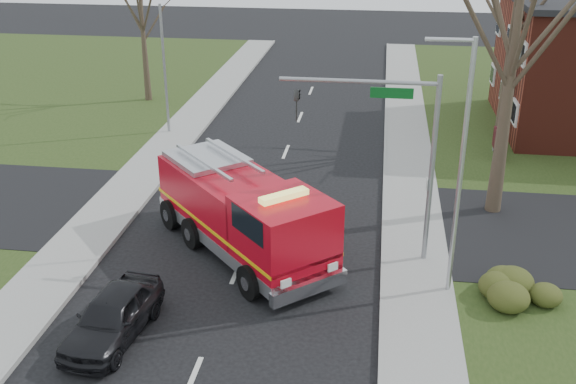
# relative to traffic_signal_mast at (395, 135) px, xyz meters

# --- Properties ---
(ground) EXTENTS (120.00, 120.00, 0.00)m
(ground) POSITION_rel_traffic_signal_mast_xyz_m (-5.21, -1.50, -4.71)
(ground) COLOR black
(ground) RESTS_ON ground
(sidewalk_right) EXTENTS (2.40, 80.00, 0.15)m
(sidewalk_right) POSITION_rel_traffic_signal_mast_xyz_m (0.99, -1.50, -4.63)
(sidewalk_right) COLOR gray
(sidewalk_right) RESTS_ON ground
(sidewalk_left) EXTENTS (2.40, 80.00, 0.15)m
(sidewalk_left) POSITION_rel_traffic_signal_mast_xyz_m (-11.41, -1.50, -4.63)
(sidewalk_left) COLOR gray
(sidewalk_left) RESTS_ON ground
(health_center_sign) EXTENTS (0.12, 2.00, 1.40)m
(health_center_sign) POSITION_rel_traffic_signal_mast_xyz_m (5.29, 11.00, -3.83)
(health_center_sign) COLOR #420F15
(health_center_sign) RESTS_ON ground
(hedge_corner) EXTENTS (2.80, 2.00, 0.90)m
(hedge_corner) POSITION_rel_traffic_signal_mast_xyz_m (3.79, -2.50, -4.13)
(hedge_corner) COLOR #333A15
(hedge_corner) RESTS_ON lawn_right
(bare_tree_near) EXTENTS (6.00, 6.00, 12.00)m
(bare_tree_near) POSITION_rel_traffic_signal_mast_xyz_m (4.29, 4.50, 2.71)
(bare_tree_near) COLOR #392C22
(bare_tree_near) RESTS_ON ground
(bare_tree_far) EXTENTS (5.25, 5.25, 10.50)m
(bare_tree_far) POSITION_rel_traffic_signal_mast_xyz_m (5.79, 13.50, 1.78)
(bare_tree_far) COLOR #392C22
(bare_tree_far) RESTS_ON ground
(bare_tree_left) EXTENTS (4.50, 4.50, 9.00)m
(bare_tree_left) POSITION_rel_traffic_signal_mast_xyz_m (-15.21, 18.50, 0.86)
(bare_tree_left) COLOR #392C22
(bare_tree_left) RESTS_ON ground
(traffic_signal_mast) EXTENTS (5.29, 0.18, 6.80)m
(traffic_signal_mast) POSITION_rel_traffic_signal_mast_xyz_m (0.00, 0.00, 0.00)
(traffic_signal_mast) COLOR gray
(traffic_signal_mast) RESTS_ON ground
(streetlight_pole) EXTENTS (1.48, 0.16, 8.40)m
(streetlight_pole) POSITION_rel_traffic_signal_mast_xyz_m (1.93, -2.00, -0.16)
(streetlight_pole) COLOR #B7BABF
(streetlight_pole) RESTS_ON ground
(utility_pole_far) EXTENTS (0.14, 0.14, 7.00)m
(utility_pole_far) POSITION_rel_traffic_signal_mast_xyz_m (-12.01, 12.50, -1.21)
(utility_pole_far) COLOR gray
(utility_pole_far) RESTS_ON ground
(fire_engine) EXTENTS (7.64, 8.09, 3.36)m
(fire_engine) POSITION_rel_traffic_signal_mast_xyz_m (-5.19, -0.27, -3.19)
(fire_engine) COLOR #B20817
(fire_engine) RESTS_ON ground
(parked_car_maroon) EXTENTS (2.19, 4.41, 1.44)m
(parked_car_maroon) POSITION_rel_traffic_signal_mast_xyz_m (-8.01, -5.86, -3.99)
(parked_car_maroon) COLOR black
(parked_car_maroon) RESTS_ON ground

